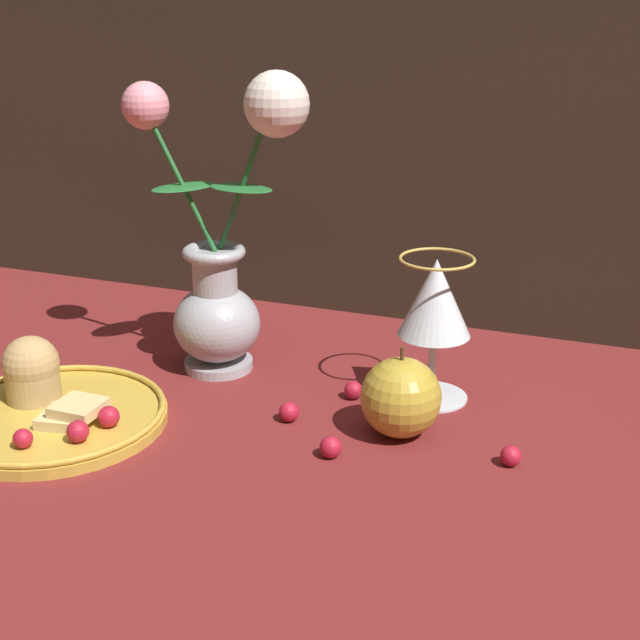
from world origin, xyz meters
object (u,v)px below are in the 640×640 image
(apple_beside_vase, at_px, (400,399))
(plate_with_pastries, at_px, (49,404))
(vase, at_px, (222,257))
(wine_glass, at_px, (435,304))

(apple_beside_vase, bearing_deg, plate_with_pastries, -164.36)
(vase, bearing_deg, apple_beside_vase, -20.81)
(vase, bearing_deg, wine_glass, 1.59)
(plate_with_pastries, height_order, wine_glass, wine_glass)
(plate_with_pastries, bearing_deg, wine_glass, 28.67)
(apple_beside_vase, bearing_deg, vase, 159.19)
(vase, height_order, wine_glass, vase)
(wine_glass, relative_size, apple_beside_vase, 1.69)
(wine_glass, distance_m, apple_beside_vase, 0.11)
(plate_with_pastries, xyz_separation_m, apple_beside_vase, (0.32, 0.09, 0.02))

